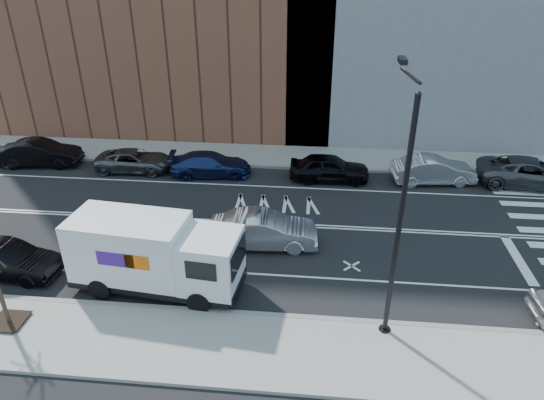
# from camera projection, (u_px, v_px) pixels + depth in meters

# --- Properties ---
(ground) EXTENTS (120.00, 120.00, 0.00)m
(ground) POSITION_uv_depth(u_px,v_px,m) (232.00, 222.00, 25.04)
(ground) COLOR black
(ground) RESTS_ON ground
(sidewalk_near) EXTENTS (44.00, 3.60, 0.15)m
(sidewalk_near) POSITION_uv_depth(u_px,v_px,m) (189.00, 345.00, 17.27)
(sidewalk_near) COLOR gray
(sidewalk_near) RESTS_ON ground
(sidewalk_far) EXTENTS (44.00, 3.60, 0.15)m
(sidewalk_far) POSITION_uv_depth(u_px,v_px,m) (254.00, 155.00, 32.74)
(sidewalk_far) COLOR gray
(sidewalk_far) RESTS_ON ground
(curb_near) EXTENTS (44.00, 0.25, 0.17)m
(curb_near) POSITION_uv_depth(u_px,v_px,m) (201.00, 311.00, 18.85)
(curb_near) COLOR gray
(curb_near) RESTS_ON ground
(curb_far) EXTENTS (44.00, 0.25, 0.17)m
(curb_far) POSITION_uv_depth(u_px,v_px,m) (250.00, 166.00, 31.16)
(curb_far) COLOR gray
(curb_far) RESTS_ON ground
(road_markings) EXTENTS (40.00, 8.60, 0.01)m
(road_markings) POSITION_uv_depth(u_px,v_px,m) (232.00, 222.00, 25.04)
(road_markings) COLOR white
(road_markings) RESTS_ON ground
(streetlight) EXTENTS (0.44, 4.02, 9.34)m
(streetlight) POSITION_uv_depth(u_px,v_px,m) (399.00, 206.00, 15.98)
(streetlight) COLOR black
(streetlight) RESTS_ON ground
(street_tree) EXTENTS (1.20, 1.20, 3.75)m
(street_tree) POSITION_uv_depth(u_px,v_px,m) (0.00, 295.00, 17.58)
(street_tree) COLOR black
(street_tree) RESTS_ON ground
(fedex_van) EXTENTS (7.17, 3.08, 3.18)m
(fedex_van) POSITION_uv_depth(u_px,v_px,m) (154.00, 254.00, 19.52)
(fedex_van) COLOR black
(fedex_van) RESTS_ON ground
(far_parked_b) EXTENTS (5.17, 2.23, 1.65)m
(far_parked_b) POSITION_uv_depth(u_px,v_px,m) (40.00, 153.00, 31.12)
(far_parked_b) COLOR black
(far_parked_b) RESTS_ON ground
(far_parked_c) EXTENTS (4.85, 2.37, 1.33)m
(far_parked_c) POSITION_uv_depth(u_px,v_px,m) (135.00, 161.00, 30.46)
(far_parked_c) COLOR #52555A
(far_parked_c) RESTS_ON ground
(far_parked_d) EXTENTS (5.17, 2.57, 1.44)m
(far_parked_d) POSITION_uv_depth(u_px,v_px,m) (210.00, 164.00, 29.81)
(far_parked_d) COLOR navy
(far_parked_d) RESTS_ON ground
(far_parked_e) EXTENTS (4.80, 2.01, 1.62)m
(far_parked_e) POSITION_uv_depth(u_px,v_px,m) (329.00, 168.00, 29.11)
(far_parked_e) COLOR black
(far_parked_e) RESTS_ON ground
(far_parked_f) EXTENTS (5.07, 2.31, 1.61)m
(far_parked_f) POSITION_uv_depth(u_px,v_px,m) (433.00, 170.00, 28.84)
(far_parked_f) COLOR #B8B8BD
(far_parked_f) RESTS_ON ground
(far_parked_g) EXTENTS (6.14, 3.32, 1.64)m
(far_parked_g) POSITION_uv_depth(u_px,v_px,m) (530.00, 172.00, 28.50)
(far_parked_g) COLOR #484C50
(far_parked_g) RESTS_ON ground
(driving_sedan) EXTENTS (5.16, 2.13, 1.66)m
(driving_sedan) POSITION_uv_depth(u_px,v_px,m) (263.00, 230.00, 22.74)
(driving_sedan) COLOR silver
(driving_sedan) RESTS_ON ground
(near_parked_rear_a) EXTENTS (4.62, 1.91, 1.49)m
(near_parked_rear_a) POSITION_uv_depth(u_px,v_px,m) (7.00, 261.00, 20.71)
(near_parked_rear_a) COLOR black
(near_parked_rear_a) RESTS_ON ground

